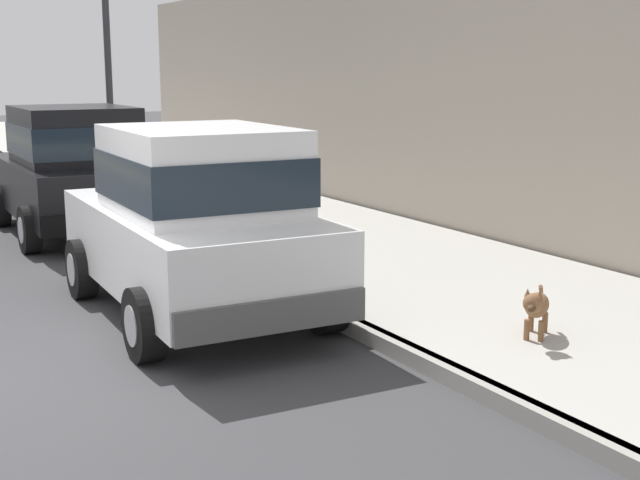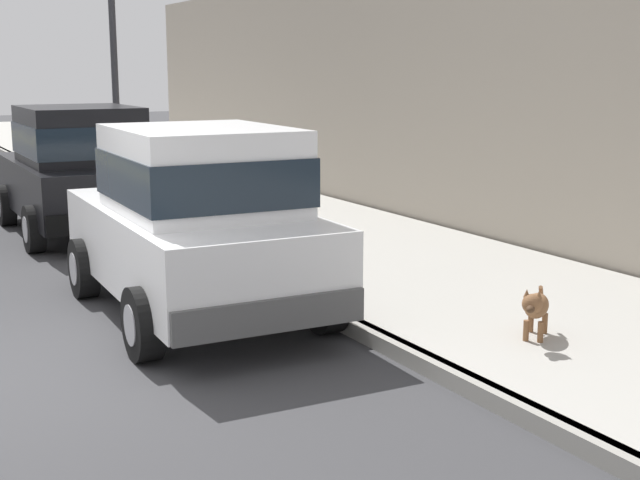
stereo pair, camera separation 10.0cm
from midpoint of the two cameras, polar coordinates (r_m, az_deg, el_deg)
curb at (r=8.36m, az=1.15°, el=-5.05°), size 0.16×64.00×0.14m
sidewalk at (r=9.36m, az=10.75°, el=-3.46°), size 3.60×64.00×0.14m
car_white_hatchback at (r=8.48m, az=-7.77°, el=1.36°), size 2.04×3.85×1.88m
car_black_hatchback at (r=13.15m, az=-15.46°, el=4.59°), size 1.99×3.82×1.88m
dog_brown at (r=7.61m, az=14.41°, el=-4.28°), size 0.62×0.52×0.49m
street_lamp at (r=15.95m, az=-13.32°, el=12.76°), size 0.36×0.36×4.42m
building_facade at (r=14.43m, az=4.48°, el=9.61°), size 0.50×20.00×4.00m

